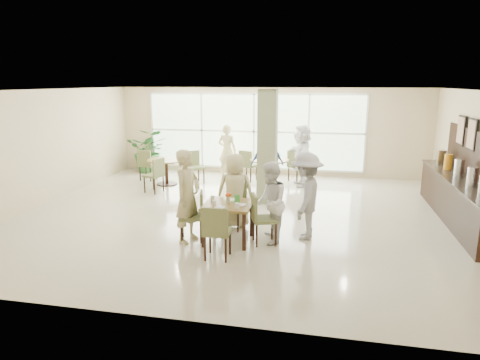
% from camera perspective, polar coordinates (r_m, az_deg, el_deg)
% --- Properties ---
extents(ground, '(10.00, 10.00, 0.00)m').
position_cam_1_polar(ground, '(9.82, 0.26, -4.66)').
color(ground, beige).
rests_on(ground, ground).
extents(room_shell, '(10.00, 10.00, 10.00)m').
position_cam_1_polar(room_shell, '(9.44, 0.27, 5.23)').
color(room_shell, white).
rests_on(room_shell, ground).
extents(window_bank, '(7.00, 0.04, 7.00)m').
position_cam_1_polar(window_bank, '(13.92, 1.86, 6.48)').
color(window_bank, silver).
rests_on(window_bank, ground).
extents(column, '(0.45, 0.45, 2.80)m').
position_cam_1_polar(column, '(10.59, 3.68, 4.40)').
color(column, '#73835B').
rests_on(column, ground).
extents(main_table, '(0.90, 0.90, 0.75)m').
position_cam_1_polar(main_table, '(8.05, -1.58, -3.83)').
color(main_table, brown).
rests_on(main_table, ground).
extents(round_table_left, '(1.10, 1.10, 0.75)m').
position_cam_1_polar(round_table_left, '(12.76, -9.80, 1.94)').
color(round_table_left, brown).
rests_on(round_table_left, ground).
extents(round_table_right, '(1.15, 1.15, 0.75)m').
position_cam_1_polar(round_table_right, '(12.63, 3.93, 2.03)').
color(round_table_right, brown).
rests_on(round_table_right, ground).
extents(chairs_main_table, '(1.96, 2.02, 0.95)m').
position_cam_1_polar(chairs_main_table, '(8.08, -1.77, -5.06)').
color(chairs_main_table, '#626D3C').
rests_on(chairs_main_table, ground).
extents(chairs_table_left, '(2.13, 1.92, 0.95)m').
position_cam_1_polar(chairs_table_left, '(12.74, -9.86, 1.47)').
color(chairs_table_left, '#626D3C').
rests_on(chairs_table_left, ground).
extents(chairs_table_right, '(2.08, 1.99, 0.95)m').
position_cam_1_polar(chairs_table_right, '(12.65, 4.14, 1.54)').
color(chairs_table_right, '#626D3C').
rests_on(chairs_table_right, ground).
extents(tabletop_clutter, '(0.74, 0.73, 0.21)m').
position_cam_1_polar(tabletop_clutter, '(7.96, -1.72, -2.81)').
color(tabletop_clutter, white).
rests_on(tabletop_clutter, main_table).
extents(buffet_counter, '(0.64, 4.70, 1.95)m').
position_cam_1_polar(buffet_counter, '(10.39, 27.23, -1.99)').
color(buffet_counter, black).
rests_on(buffet_counter, ground).
extents(framed_art_a, '(0.05, 0.55, 0.70)m').
position_cam_1_polar(framed_art_a, '(10.70, 28.54, 5.37)').
color(framed_art_a, black).
rests_on(framed_art_a, ground).
extents(framed_art_b, '(0.05, 0.55, 0.70)m').
position_cam_1_polar(framed_art_b, '(11.47, 27.41, 5.90)').
color(framed_art_b, black).
rests_on(framed_art_b, ground).
extents(potted_plant, '(1.44, 1.44, 1.46)m').
position_cam_1_polar(potted_plant, '(14.63, -12.02, 3.88)').
color(potted_plant, '#27632B').
rests_on(potted_plant, ground).
extents(teen_left, '(0.59, 0.74, 1.76)m').
position_cam_1_polar(teen_left, '(8.07, -7.00, -2.16)').
color(teen_left, '#C9BD86').
rests_on(teen_left, ground).
extents(teen_far, '(0.84, 0.59, 1.56)m').
position_cam_1_polar(teen_far, '(8.82, -0.66, -1.43)').
color(teen_far, '#C9BD86').
rests_on(teen_far, ground).
extents(teen_right, '(0.71, 0.84, 1.55)m').
position_cam_1_polar(teen_right, '(7.98, 4.02, -3.07)').
color(teen_right, white).
rests_on(teen_right, ground).
extents(teen_standing, '(0.73, 1.14, 1.69)m').
position_cam_1_polar(teen_standing, '(8.26, 8.79, -2.14)').
color(teen_standing, '#949396').
rests_on(teen_standing, ground).
extents(adult_a, '(1.04, 0.81, 1.56)m').
position_cam_1_polar(adult_a, '(11.73, 3.64, 2.15)').
color(adult_a, '#3C61B4').
rests_on(adult_a, ground).
extents(adult_b, '(1.06, 1.77, 1.78)m').
position_cam_1_polar(adult_b, '(12.51, 8.25, 3.26)').
color(adult_b, white).
rests_on(adult_b, ground).
extents(adult_standing, '(0.67, 0.49, 1.68)m').
position_cam_1_polar(adult_standing, '(13.58, -1.73, 3.93)').
color(adult_standing, '#C9BD86').
rests_on(adult_standing, ground).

